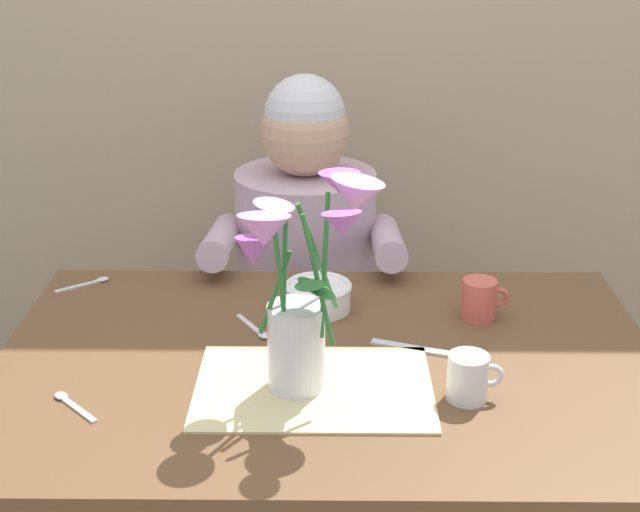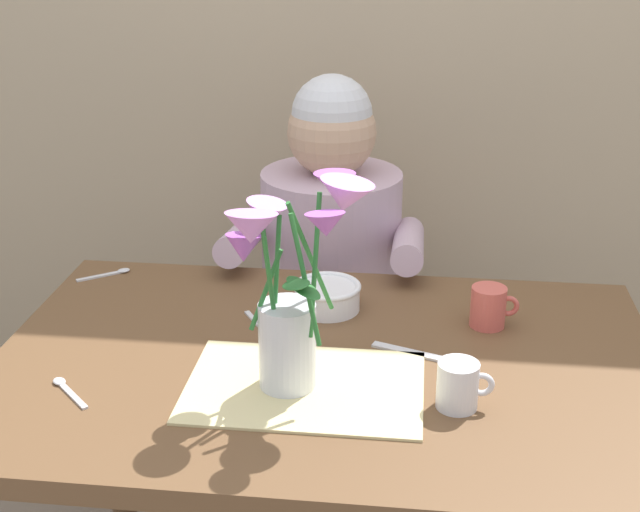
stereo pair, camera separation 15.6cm
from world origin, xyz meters
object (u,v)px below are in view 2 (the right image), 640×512
object	(u,v)px
dinner_knife	(422,355)
flower_vase	(292,284)
seated_person	(331,302)
ceramic_bowl	(327,295)
ceramic_mug	(459,385)
tea_cup	(489,307)

from	to	relation	value
dinner_knife	flower_vase	bearing A→B (deg)	-127.18
seated_person	ceramic_bowl	size ratio (longest dim) A/B	8.35
flower_vase	ceramic_mug	xyz separation A→B (m)	(0.27, -0.02, -0.15)
flower_vase	dinner_knife	size ratio (longest dim) A/B	1.97
seated_person	dinner_knife	world-z (taller)	seated_person
ceramic_bowl	seated_person	bearing A→B (deg)	95.01
flower_vase	tea_cup	xyz separation A→B (m)	(0.34, 0.28, -0.15)
flower_vase	ceramic_bowl	distance (m)	0.36
tea_cup	dinner_knife	bearing A→B (deg)	-132.18
dinner_knife	tea_cup	xyz separation A→B (m)	(0.13, 0.14, 0.04)
ceramic_bowl	ceramic_mug	bearing A→B (deg)	-53.55
seated_person	ceramic_bowl	xyz separation A→B (m)	(0.04, -0.41, 0.21)
flower_vase	ceramic_mug	size ratio (longest dim) A/B	4.03
dinner_knife	tea_cup	bearing A→B (deg)	67.44
ceramic_bowl	dinner_knife	xyz separation A→B (m)	(0.19, -0.18, -0.03)
ceramic_bowl	dinner_knife	bearing A→B (deg)	-42.54
dinner_knife	ceramic_mug	size ratio (longest dim) A/B	2.04
flower_vase	tea_cup	distance (m)	0.47
seated_person	flower_vase	world-z (taller)	seated_person
flower_vase	dinner_knife	bearing A→B (deg)	33.20
seated_person	dinner_knife	bearing A→B (deg)	-72.75
tea_cup	ceramic_mug	world-z (taller)	same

